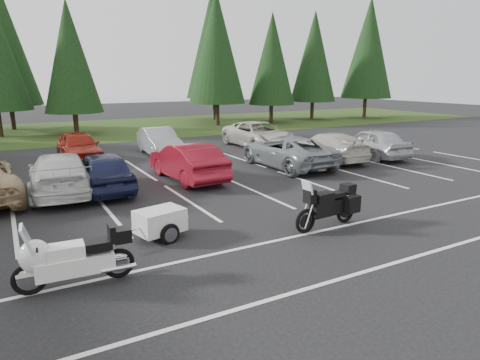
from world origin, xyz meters
The scene contains 23 objects.
ground centered at (0.00, 0.00, 0.00)m, with size 120.00×120.00×0.00m, color black.
grass_strip centered at (0.00, 24.00, 0.01)m, with size 80.00×16.00×0.01m, color #213611.
lake_water centered at (4.00, 55.00, 0.00)m, with size 70.00×50.00×0.02m, color gray.
stall_markings centered at (0.00, 2.00, 0.00)m, with size 32.00×16.00×0.01m, color silver.
conifer_5 centered at (0.00, 21.60, 5.63)m, with size 4.14×4.14×9.63m.
conifer_6 centered at (12.00, 22.10, 6.71)m, with size 4.93×4.93×11.48m.
conifer_7 centered at (17.50, 21.80, 5.81)m, with size 4.27×4.27×9.94m.
conifer_8 centered at (23.00, 22.60, 6.17)m, with size 4.53×4.53×10.56m.
conifer_9 centered at (29.00, 21.30, 7.07)m, with size 5.19×5.19×12.10m.
conifer_back_b centered at (-4.00, 27.50, 6.77)m, with size 4.97×4.97×11.58m.
conifer_back_c centered at (14.00, 26.80, 7.49)m, with size 5.50×5.50×12.81m.
car_near_3 centered at (-3.20, 4.25, 0.76)m, with size 2.13×5.23×1.52m, color silver.
car_near_4 centered at (-1.76, 3.91, 0.76)m, with size 1.80×4.48×1.52m, color #161A39.
car_near_5 centered at (1.72, 4.08, 0.78)m, with size 1.64×4.71×1.55m, color maroon.
car_near_6 centered at (6.90, 4.23, 0.76)m, with size 2.52×5.47×1.52m, color gray.
car_near_7 centered at (9.70, 4.55, 0.72)m, with size 2.01×4.94×1.43m, color beige.
car_near_8 centered at (12.37, 4.09, 0.78)m, with size 1.83×4.56×1.55m, color #A9AAAE.
car_far_2 centered at (-1.57, 10.45, 0.77)m, with size 1.81×4.50×1.53m, color maroon.
car_far_3 centered at (2.62, 10.32, 0.74)m, with size 1.56×4.47×1.47m, color gray.
car_far_4 centered at (8.77, 9.89, 0.78)m, with size 2.58×5.60×1.56m, color beige.
touring_motorcycle centered at (-3.90, -3.58, 0.73)m, with size 2.64×0.81×1.46m, color silver, non-canonical shape.
cargo_trailer centered at (-1.50, -1.84, 0.41)m, with size 1.77×1.00×0.82m, color silver, non-canonical shape.
adventure_motorcycle centered at (2.90, -3.34, 0.76)m, with size 2.50×0.87×1.52m, color black, non-canonical shape.
Camera 1 is at (-4.89, -12.27, 4.21)m, focal length 32.00 mm.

